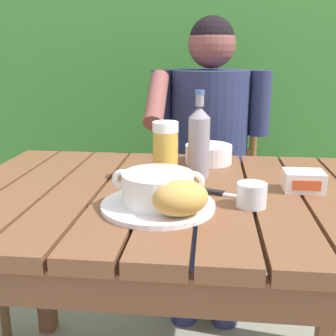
# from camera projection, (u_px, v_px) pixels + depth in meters

# --- Properties ---
(dining_table) EXTENTS (1.18, 0.80, 0.75)m
(dining_table) POSITION_uv_depth(u_px,v_px,m) (174.00, 226.00, 1.13)
(dining_table) COLOR brown
(dining_table) RESTS_ON ground_plane
(hedge_backdrop) EXTENTS (3.78, 0.86, 1.84)m
(hedge_backdrop) POSITION_uv_depth(u_px,v_px,m) (182.00, 74.00, 2.53)
(hedge_backdrop) COLOR #3E8234
(hedge_backdrop) RESTS_ON ground_plane
(chair_near_diner) EXTENTS (0.47, 0.45, 0.95)m
(chair_near_diner) POSITION_uv_depth(u_px,v_px,m) (208.00, 189.00, 1.97)
(chair_near_diner) COLOR brown
(chair_near_diner) RESTS_ON ground_plane
(person_eating) EXTENTS (0.48, 0.47, 1.24)m
(person_eating) POSITION_uv_depth(u_px,v_px,m) (208.00, 145.00, 1.71)
(person_eating) COLOR #282E51
(person_eating) RESTS_ON ground_plane
(serving_plate) EXTENTS (0.27, 0.27, 0.01)m
(serving_plate) POSITION_uv_depth(u_px,v_px,m) (158.00, 205.00, 0.97)
(serving_plate) COLOR white
(serving_plate) RESTS_ON dining_table
(soup_bowl) EXTENTS (0.22, 0.17, 0.08)m
(soup_bowl) POSITION_uv_depth(u_px,v_px,m) (158.00, 187.00, 0.96)
(soup_bowl) COLOR white
(soup_bowl) RESTS_ON serving_plate
(bread_roll) EXTENTS (0.15, 0.14, 0.08)m
(bread_roll) POSITION_uv_depth(u_px,v_px,m) (181.00, 198.00, 0.89)
(bread_roll) COLOR gold
(bread_roll) RESTS_ON serving_plate
(beer_glass) EXTENTS (0.07, 0.07, 0.17)m
(beer_glass) POSITION_uv_depth(u_px,v_px,m) (165.00, 151.00, 1.16)
(beer_glass) COLOR gold
(beer_glass) RESTS_ON dining_table
(beer_bottle) EXTENTS (0.06, 0.06, 0.25)m
(beer_bottle) POSITION_uv_depth(u_px,v_px,m) (199.00, 141.00, 1.18)
(beer_bottle) COLOR gray
(beer_bottle) RESTS_ON dining_table
(water_glass_small) EXTENTS (0.07, 0.07, 0.06)m
(water_glass_small) POSITION_uv_depth(u_px,v_px,m) (252.00, 195.00, 0.98)
(water_glass_small) COLOR silver
(water_glass_small) RESTS_ON dining_table
(butter_tub) EXTENTS (0.10, 0.08, 0.05)m
(butter_tub) POSITION_uv_depth(u_px,v_px,m) (304.00, 181.00, 1.09)
(butter_tub) COLOR white
(butter_tub) RESTS_ON dining_table
(table_knife) EXTENTS (0.15, 0.07, 0.01)m
(table_knife) POSITION_uv_depth(u_px,v_px,m) (222.00, 194.00, 1.06)
(table_knife) COLOR silver
(table_knife) RESTS_ON dining_table
(diner_bowl) EXTENTS (0.15, 0.15, 0.06)m
(diner_bowl) POSITION_uv_depth(u_px,v_px,m) (209.00, 154.00, 1.36)
(diner_bowl) COLOR white
(diner_bowl) RESTS_ON dining_table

